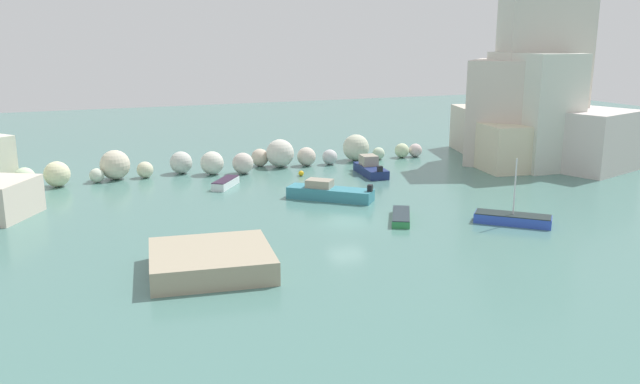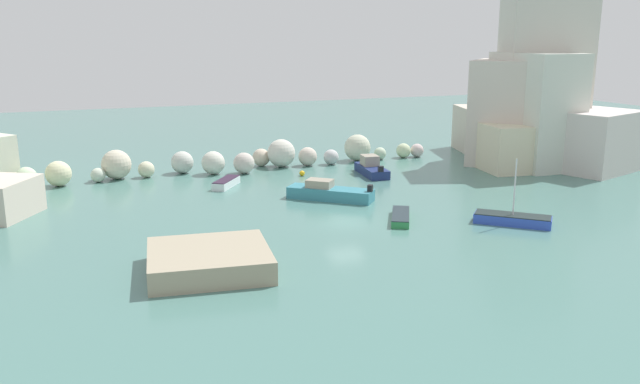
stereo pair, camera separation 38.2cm
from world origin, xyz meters
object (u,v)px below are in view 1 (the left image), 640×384
(moored_boat_3, at_px, (226,183))
(moored_boat_4, at_px, (401,217))
(channel_buoy, at_px, (301,173))
(moored_boat_0, at_px, (239,256))
(moored_boat_1, at_px, (329,192))
(stone_dock, at_px, (211,261))
(moored_boat_5, at_px, (370,168))
(moored_boat_2, at_px, (513,219))

(moored_boat_3, bearing_deg, moored_boat_4, 66.87)
(channel_buoy, relative_size, moored_boat_0, 0.19)
(moored_boat_1, xyz_separation_m, moored_boat_3, (-6.47, 7.24, -0.21))
(stone_dock, bearing_deg, channel_buoy, 58.34)
(channel_buoy, distance_m, moored_boat_3, 7.66)
(stone_dock, bearing_deg, moored_boat_5, 45.38)
(moored_boat_3, relative_size, moored_boat_4, 0.84)
(moored_boat_3, xyz_separation_m, moored_boat_5, (13.63, -0.04, 0.25))
(moored_boat_2, xyz_separation_m, moored_boat_5, (-1.81, 18.18, 0.24))
(stone_dock, relative_size, moored_boat_5, 1.21)
(moored_boat_1, distance_m, moored_boat_2, 14.17)
(moored_boat_3, bearing_deg, moored_boat_5, 125.60)
(moored_boat_1, bearing_deg, moored_boat_3, -6.79)
(stone_dock, relative_size, channel_buoy, 13.02)
(moored_boat_2, bearing_deg, stone_dock, 46.61)
(moored_boat_2, distance_m, moored_boat_5, 18.27)
(moored_boat_0, bearing_deg, stone_dock, 140.04)
(moored_boat_4, bearing_deg, channel_buoy, 33.99)
(channel_buoy, xyz_separation_m, moored_boat_2, (7.97, -19.94, 0.11))
(moored_boat_2, height_order, moored_boat_3, moored_boat_2)
(channel_buoy, relative_size, moored_boat_2, 0.10)
(moored_boat_0, bearing_deg, moored_boat_2, -73.52)
(stone_dock, distance_m, channel_buoy, 25.07)
(channel_buoy, distance_m, moored_boat_5, 6.41)
(moored_boat_1, bearing_deg, moored_boat_4, 149.01)
(moored_boat_1, bearing_deg, moored_boat_0, 88.65)
(channel_buoy, bearing_deg, moored_boat_1, -96.33)
(moored_boat_2, xyz_separation_m, moored_boat_3, (-15.44, 18.22, -0.02))
(moored_boat_2, height_order, moored_boat_4, moored_boat_2)
(channel_buoy, height_order, moored_boat_0, channel_buoy)
(stone_dock, bearing_deg, moored_boat_4, 19.11)
(channel_buoy, height_order, moored_boat_1, moored_boat_1)
(moored_boat_3, bearing_deg, moored_boat_0, 24.10)
(stone_dock, height_order, moored_boat_1, moored_boat_1)
(stone_dock, bearing_deg, moored_boat_1, 45.49)
(channel_buoy, bearing_deg, moored_boat_4, -85.31)
(moored_boat_0, distance_m, moored_boat_3, 18.73)
(moored_boat_0, height_order, moored_boat_5, moored_boat_5)
(moored_boat_1, distance_m, moored_boat_5, 10.15)
(stone_dock, relative_size, moored_boat_3, 1.79)
(moored_boat_1, xyz_separation_m, moored_boat_4, (2.33, -7.35, -0.30))
(stone_dock, xyz_separation_m, moored_boat_3, (5.69, 19.62, -0.29))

